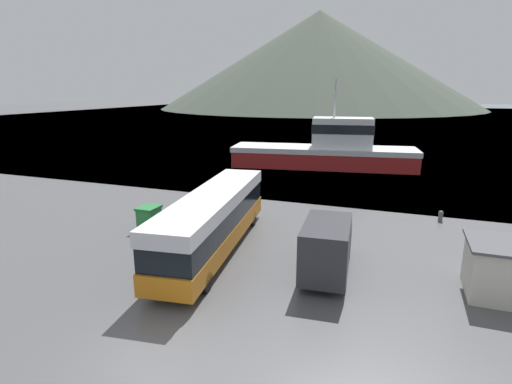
{
  "coord_description": "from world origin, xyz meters",
  "views": [
    {
      "loc": [
        6.87,
        -9.28,
        8.39
      ],
      "look_at": [
        -1.65,
        13.93,
        2.0
      ],
      "focal_mm": 28.0,
      "sensor_mm": 36.0,
      "label": 1
    }
  ],
  "objects_px": {
    "fishing_boat": "(328,150)",
    "dock_kiosk": "(504,270)",
    "storage_bin": "(149,218)",
    "tour_bus": "(214,218)",
    "delivery_van": "(327,246)",
    "small_boat": "(376,156)"
  },
  "relations": [
    {
      "from": "delivery_van",
      "to": "fishing_boat",
      "type": "height_order",
      "value": "fishing_boat"
    },
    {
      "from": "small_boat",
      "to": "dock_kiosk",
      "type": "bearing_deg",
      "value": 16.3
    },
    {
      "from": "storage_bin",
      "to": "small_boat",
      "type": "distance_m",
      "value": 32.47
    },
    {
      "from": "fishing_boat",
      "to": "delivery_van",
      "type": "bearing_deg",
      "value": -178.24
    },
    {
      "from": "tour_bus",
      "to": "delivery_van",
      "type": "xyz_separation_m",
      "value": [
        6.12,
        -0.69,
        -0.42
      ]
    },
    {
      "from": "fishing_boat",
      "to": "dock_kiosk",
      "type": "relative_size",
      "value": 6.81
    },
    {
      "from": "fishing_boat",
      "to": "storage_bin",
      "type": "xyz_separation_m",
      "value": [
        -6.54,
        -24.03,
        -1.21
      ]
    },
    {
      "from": "tour_bus",
      "to": "dock_kiosk",
      "type": "bearing_deg",
      "value": -8.68
    },
    {
      "from": "delivery_van",
      "to": "small_boat",
      "type": "bearing_deg",
      "value": 85.22
    },
    {
      "from": "dock_kiosk",
      "to": "small_boat",
      "type": "bearing_deg",
      "value": 102.62
    },
    {
      "from": "fishing_boat",
      "to": "tour_bus",
      "type": "bearing_deg",
      "value": 168.46
    },
    {
      "from": "dock_kiosk",
      "to": "small_boat",
      "type": "distance_m",
      "value": 33.06
    },
    {
      "from": "tour_bus",
      "to": "fishing_boat",
      "type": "distance_m",
      "value": 25.61
    },
    {
      "from": "tour_bus",
      "to": "dock_kiosk",
      "type": "distance_m",
      "value": 13.37
    },
    {
      "from": "storage_bin",
      "to": "small_boat",
      "type": "xyz_separation_m",
      "value": [
        11.31,
        30.43,
        -0.24
      ]
    },
    {
      "from": "fishing_boat",
      "to": "small_boat",
      "type": "distance_m",
      "value": 8.12
    },
    {
      "from": "fishing_boat",
      "to": "small_boat",
      "type": "relative_size",
      "value": 3.59
    },
    {
      "from": "storage_bin",
      "to": "dock_kiosk",
      "type": "distance_m",
      "value": 18.63
    },
    {
      "from": "dock_kiosk",
      "to": "small_boat",
      "type": "xyz_separation_m",
      "value": [
        -7.22,
        32.25,
        -0.66
      ]
    },
    {
      "from": "tour_bus",
      "to": "storage_bin",
      "type": "relative_size",
      "value": 8.7
    },
    {
      "from": "storage_bin",
      "to": "dock_kiosk",
      "type": "bearing_deg",
      "value": -5.61
    },
    {
      "from": "fishing_boat",
      "to": "dock_kiosk",
      "type": "bearing_deg",
      "value": -163.61
    }
  ]
}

